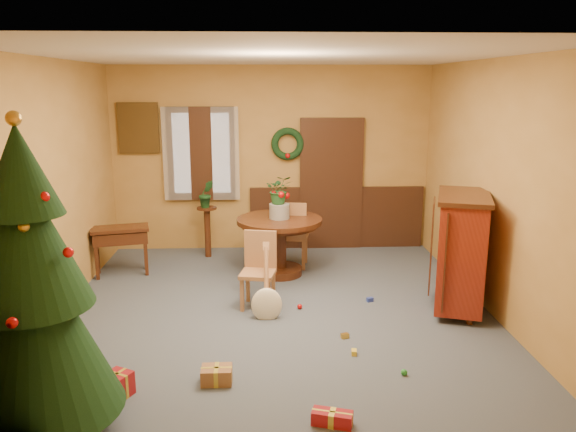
{
  "coord_description": "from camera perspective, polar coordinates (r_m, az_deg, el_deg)",
  "views": [
    {
      "loc": [
        -0.14,
        -6.11,
        2.61
      ],
      "look_at": [
        0.16,
        0.4,
        1.08
      ],
      "focal_mm": 35.0,
      "sensor_mm": 36.0,
      "label": 1
    }
  ],
  "objects": [
    {
      "name": "room_envelope",
      "position": [
        8.94,
        -0.34,
        3.63
      ],
      "size": [
        5.5,
        5.5,
        5.5
      ],
      "color": "#384152",
      "rests_on": "ground"
    },
    {
      "name": "dining_table",
      "position": [
        7.78,
        -0.87,
        -1.98
      ],
      "size": [
        1.18,
        1.18,
        0.81
      ],
      "color": "black",
      "rests_on": "floor"
    },
    {
      "name": "urn",
      "position": [
        7.69,
        -0.88,
        0.5
      ],
      "size": [
        0.28,
        0.28,
        0.2
      ],
      "primitive_type": "cylinder",
      "color": "slate",
      "rests_on": "dining_table"
    },
    {
      "name": "centerpiece_plant",
      "position": [
        7.63,
        -0.89,
        2.69
      ],
      "size": [
        0.35,
        0.31,
        0.39
      ],
      "primitive_type": "imported",
      "color": "#1E4C23",
      "rests_on": "urn"
    },
    {
      "name": "chair_near",
      "position": [
        6.74,
        -2.97,
        -5.15
      ],
      "size": [
        0.46,
        0.46,
        0.9
      ],
      "color": "#92623A",
      "rests_on": "floor"
    },
    {
      "name": "chair_far",
      "position": [
        8.08,
        0.44,
        -1.67
      ],
      "size": [
        0.49,
        0.49,
        0.99
      ],
      "color": "#92623A",
      "rests_on": "floor"
    },
    {
      "name": "guitar",
      "position": [
        6.36,
        -2.2,
        -6.94
      ],
      "size": [
        0.49,
        0.61,
        0.81
      ],
      "primitive_type": null,
      "rotation": [
        -0.49,
        0.0,
        -0.29
      ],
      "color": "#F4ECCB",
      "rests_on": "floor"
    },
    {
      "name": "plant_stand",
      "position": [
        8.69,
        -8.19,
        -1.02
      ],
      "size": [
        0.3,
        0.3,
        0.78
      ],
      "color": "black",
      "rests_on": "floor"
    },
    {
      "name": "stand_plant",
      "position": [
        8.59,
        -8.3,
        2.25
      ],
      "size": [
        0.28,
        0.26,
        0.42
      ],
      "primitive_type": "imported",
      "rotation": [
        0.0,
        0.0,
        0.4
      ],
      "color": "#19471E",
      "rests_on": "plant_stand"
    },
    {
      "name": "christmas_tree",
      "position": [
        4.46,
        -24.51,
        -6.98
      ],
      "size": [
        1.18,
        1.18,
        2.44
      ],
      "color": "#382111",
      "rests_on": "floor"
    },
    {
      "name": "writing_desk",
      "position": [
        8.13,
        -16.65,
        -2.24
      ],
      "size": [
        0.84,
        0.55,
        0.68
      ],
      "color": "black",
      "rests_on": "floor"
    },
    {
      "name": "sideboard",
      "position": [
        6.82,
        17.15,
        -3.22
      ],
      "size": [
        0.88,
        1.21,
        1.39
      ],
      "color": "#5B130A",
      "rests_on": "floor"
    },
    {
      "name": "gift_a",
      "position": [
        5.25,
        -7.26,
        -15.72
      ],
      "size": [
        0.28,
        0.2,
        0.15
      ],
      "color": "brown",
      "rests_on": "floor"
    },
    {
      "name": "gift_b",
      "position": [
        5.22,
        -16.9,
        -16.07
      ],
      "size": [
        0.28,
        0.28,
        0.21
      ],
      "color": "maroon",
      "rests_on": "floor"
    },
    {
      "name": "gift_c",
      "position": [
        5.63,
        -21.03,
        -14.51
      ],
      "size": [
        0.31,
        0.29,
        0.14
      ],
      "color": "brown",
      "rests_on": "floor"
    },
    {
      "name": "gift_d",
      "position": [
        4.69,
        4.51,
        -19.79
      ],
      "size": [
        0.34,
        0.22,
        0.11
      ],
      "color": "maroon",
      "rests_on": "floor"
    },
    {
      "name": "toy_a",
      "position": [
        7.05,
        8.32,
        -8.39
      ],
      "size": [
        0.09,
        0.08,
        0.05
      ],
      "primitive_type": "cube",
      "rotation": [
        0.0,
        0.0,
        0.39
      ],
      "color": "#23389B",
      "rests_on": "floor"
    },
    {
      "name": "toy_b",
      "position": [
        5.45,
        11.71,
        -15.29
      ],
      "size": [
        0.06,
        0.06,
        0.06
      ],
      "primitive_type": "sphere",
      "color": "#23802C",
      "rests_on": "floor"
    },
    {
      "name": "toy_c",
      "position": [
        5.74,
        6.73,
        -13.58
      ],
      "size": [
        0.06,
        0.09,
        0.05
      ],
      "primitive_type": "cube",
      "rotation": [
        0.0,
        0.0,
        1.44
      ],
      "color": "yellow",
      "rests_on": "floor"
    },
    {
      "name": "toy_d",
      "position": [
        6.76,
        1.2,
        -9.19
      ],
      "size": [
        0.06,
        0.06,
        0.06
      ],
      "primitive_type": "sphere",
      "color": "red",
      "rests_on": "floor"
    },
    {
      "name": "toy_e",
      "position": [
        6.07,
        5.8,
        -12.02
      ],
      "size": [
        0.09,
        0.07,
        0.05
      ],
      "primitive_type": "cube",
      "rotation": [
        0.0,
        0.0,
        0.35
      ],
      "color": "gold",
      "rests_on": "floor"
    }
  ]
}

